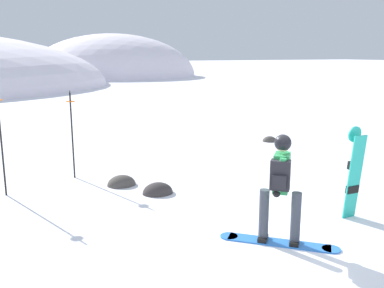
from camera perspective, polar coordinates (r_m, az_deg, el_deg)
The scene contains 9 objects.
ground_plane at distance 6.75m, azimuth 11.66°, elevation -13.49°, with size 300.00×300.00×0.00m, color white.
ridge_peak_far at distance 54.88m, azimuth -10.40°, elevation 8.81°, with size 20.64×18.58×10.49m.
snowboarder_main at distance 6.56m, azimuth 11.73°, elevation -5.64°, with size 1.43×1.34×1.71m.
spare_snowboard at distance 7.98m, azimuth 20.79°, elevation -3.59°, with size 0.28×0.18×1.66m.
piste_marker_near at distance 10.26m, azimuth -15.71°, elevation 1.98°, with size 0.20×0.20×2.06m.
piste_marker_far at distance 9.42m, azimuth -24.13°, elevation 1.08°, with size 0.20×0.20×2.23m.
rock_dark at distance 14.50m, azimuth 10.28°, elevation 0.36°, with size 0.49×0.41×0.34m.
rock_mid at distance 9.70m, azimuth -9.36°, elevation -5.42°, with size 0.64×0.54×0.45m.
rock_small at distance 9.07m, azimuth -4.58°, elevation -6.55°, with size 0.65×0.55×0.45m.
Camera 1 is at (-3.76, -4.81, 2.88)m, focal length 40.03 mm.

